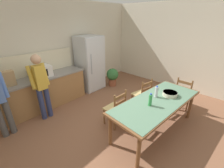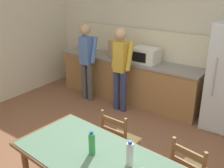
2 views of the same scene
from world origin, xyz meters
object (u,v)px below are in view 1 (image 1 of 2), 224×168
(microwave, at_px, (41,72))
(person_at_counter, at_px, (41,84))
(chair_side_far_right, at_px, (142,95))
(chair_side_far_left, at_px, (116,108))
(paper_bag, at_px, (9,78))
(dining_table, at_px, (157,104))
(potted_plant, at_px, (112,76))
(bottle_near_centre, at_px, (150,100))
(bottle_off_centre, at_px, (156,92))
(chair_head_end, at_px, (184,93))
(serving_bowl, at_px, (170,94))
(refrigerator, at_px, (90,64))

(microwave, relative_size, person_at_counter, 0.30)
(chair_side_far_right, bearing_deg, chair_side_far_left, 5.67)
(paper_bag, distance_m, dining_table, 3.42)
(person_at_counter, bearing_deg, potted_plant, -88.45)
(bottle_near_centre, height_order, bottle_off_centre, same)
(bottle_near_centre, bearing_deg, potted_plant, 57.64)
(chair_head_end, xyz_separation_m, chair_side_far_right, (-0.85, 0.82, 0.00))
(bottle_off_centre, relative_size, potted_plant, 0.40)
(chair_side_far_left, bearing_deg, potted_plant, -134.14)
(serving_bowl, bearing_deg, paper_bag, 128.42)
(dining_table, distance_m, bottle_off_centre, 0.25)
(bottle_off_centre, bearing_deg, microwave, 115.43)
(serving_bowl, relative_size, potted_plant, 0.48)
(serving_bowl, bearing_deg, chair_side_far_left, 133.25)
(dining_table, relative_size, bottle_off_centre, 8.70)
(paper_bag, relative_size, dining_table, 0.15)
(refrigerator, xyz_separation_m, dining_table, (-0.52, -2.80, -0.23))
(chair_side_far_right, bearing_deg, bottle_near_centre, 48.73)
(chair_side_far_right, bearing_deg, refrigerator, -77.72)
(bottle_near_centre, height_order, serving_bowl, bottle_near_centre)
(serving_bowl, bearing_deg, microwave, 118.10)
(bottle_off_centre, bearing_deg, person_at_counter, 125.19)
(paper_bag, bearing_deg, refrigerator, -0.26)
(bottle_off_centre, height_order, chair_head_end, bottle_off_centre)
(microwave, height_order, bottle_off_centre, microwave)
(dining_table, height_order, chair_head_end, chair_head_end)
(chair_side_far_left, bearing_deg, chair_head_end, 155.85)
(paper_bag, height_order, bottle_near_centre, paper_bag)
(refrigerator, xyz_separation_m, bottle_off_centre, (-0.39, -2.69, -0.03))
(microwave, bearing_deg, dining_table, -67.49)
(refrigerator, distance_m, chair_head_end, 3.10)
(microwave, xyz_separation_m, dining_table, (1.17, -2.81, -0.36))
(serving_bowl, bearing_deg, dining_table, 165.32)
(dining_table, xyz_separation_m, bottle_off_centre, (0.12, 0.10, 0.20))
(chair_head_end, relative_size, chair_side_far_left, 1.00)
(dining_table, distance_m, potted_plant, 2.67)
(bottle_near_centre, distance_m, chair_side_far_left, 0.90)
(refrigerator, xyz_separation_m, microwave, (-1.68, 0.02, 0.13))
(chair_side_far_right, height_order, person_at_counter, person_at_counter)
(dining_table, relative_size, chair_side_far_left, 2.58)
(bottle_near_centre, relative_size, chair_head_end, 0.30)
(refrigerator, bearing_deg, chair_head_end, -72.74)
(chair_head_end, bearing_deg, serving_bowl, 88.51)
(person_at_counter, height_order, potted_plant, person_at_counter)
(refrigerator, relative_size, paper_bag, 5.14)
(microwave, xyz_separation_m, chair_side_far_left, (0.72, -2.03, -0.62))
(dining_table, bearing_deg, refrigerator, 79.54)
(chair_side_far_right, bearing_deg, serving_bowl, 87.91)
(paper_bag, bearing_deg, chair_side_far_right, -40.33)
(serving_bowl, xyz_separation_m, chair_side_far_left, (-0.83, 0.89, -0.38))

